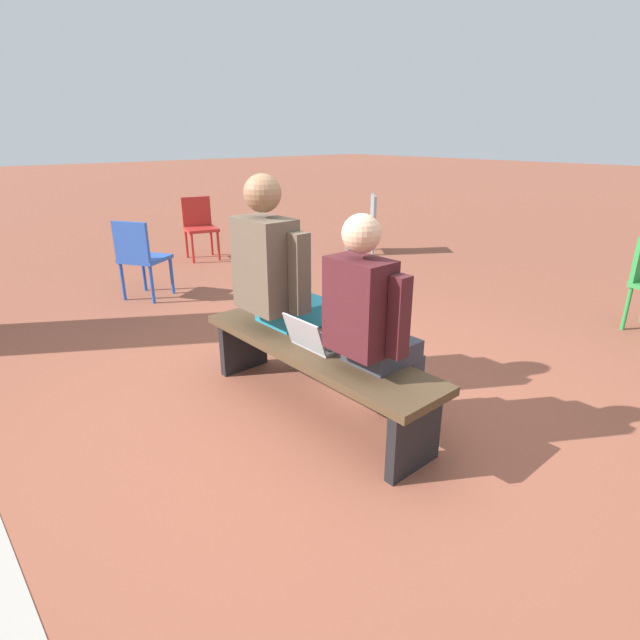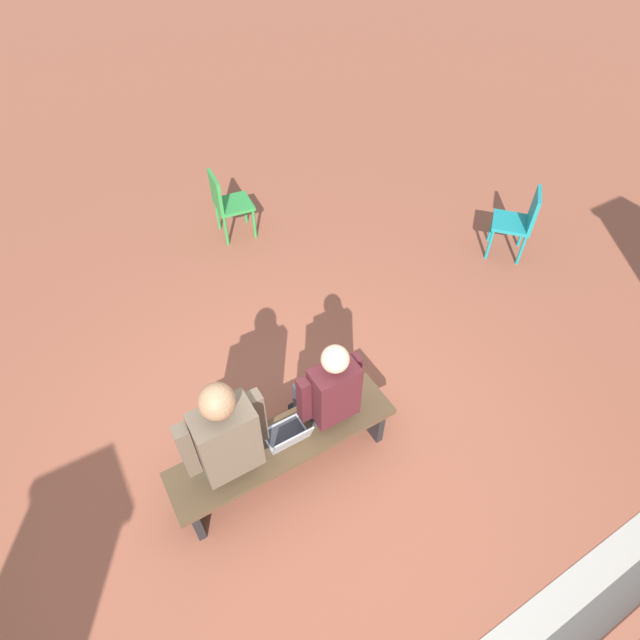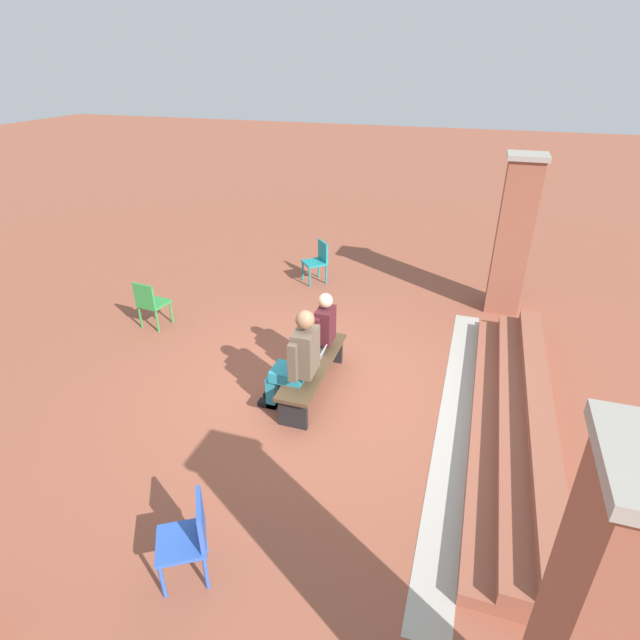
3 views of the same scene
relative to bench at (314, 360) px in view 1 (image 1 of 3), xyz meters
The scene contains 8 objects.
ground_plane 0.36m from the bench, behind, with size 60.00×60.00×0.00m, color brown.
bench is the anchor object (origin of this frame).
person_student 0.54m from the bench, behind, with size 0.52×0.65×1.30m.
person_adult 0.59m from the bench, ahead, with size 0.60×0.76×1.44m.
laptop 0.15m from the bench, 158.91° to the left, with size 0.32×0.29×0.21m.
plastic_chair_by_pillar 2.95m from the bench, ahead, with size 0.58×0.58×0.84m.
plastic_chair_far_left 4.55m from the bench, 50.13° to the right, with size 0.59×0.59×0.84m.
plastic_chair_mid_courtyard 4.50m from the bench, 19.78° to the right, with size 0.51×0.51×0.84m.
Camera 1 is at (-2.08, 1.81, 1.67)m, focal length 28.00 mm.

